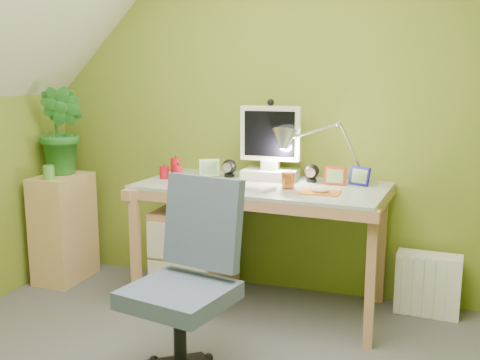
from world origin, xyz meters
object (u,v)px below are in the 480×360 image
(task_chair, at_px, (179,293))
(radiator, at_px, (428,284))
(desk_lamp, at_px, (343,139))
(monitor, at_px, (271,141))
(potted_plant, at_px, (63,131))
(side_ledge, at_px, (64,228))
(desk, at_px, (262,246))

(task_chair, distance_m, radiator, 1.65)
(desk_lamp, bearing_deg, monitor, 169.25)
(monitor, height_order, task_chair, monitor)
(potted_plant, relative_size, radiator, 1.63)
(monitor, bearing_deg, task_chair, -96.24)
(monitor, distance_m, side_ledge, 1.61)
(monitor, relative_size, side_ledge, 0.64)
(desk_lamp, height_order, radiator, desk_lamp)
(monitor, bearing_deg, desk, -91.45)
(desk, distance_m, task_chair, 0.99)
(side_ledge, bearing_deg, desk_lamp, 4.86)
(radiator, bearing_deg, monitor, -173.36)
(potted_plant, height_order, task_chair, potted_plant)
(monitor, bearing_deg, potted_plant, -177.05)
(monitor, xyz_separation_m, desk_lamp, (0.45, 0.00, 0.03))
(desk, relative_size, potted_plant, 2.40)
(side_ledge, bearing_deg, radiator, 4.96)
(desk, height_order, monitor, monitor)
(desk, bearing_deg, potted_plant, -178.82)
(desk_lamp, relative_size, task_chair, 0.60)
(potted_plant, xyz_separation_m, radiator, (2.45, 0.16, -0.87))
(desk_lamp, bearing_deg, radiator, -5.42)
(task_chair, bearing_deg, radiator, 59.92)
(desk, height_order, desk_lamp, desk_lamp)
(desk, xyz_separation_m, desk_lamp, (0.45, 0.18, 0.67))
(monitor, height_order, radiator, monitor)
(side_ledge, bearing_deg, task_chair, -36.31)
(desk, distance_m, monitor, 0.66)
(desk_lamp, height_order, task_chair, desk_lamp)
(side_ledge, height_order, potted_plant, potted_plant)
(desk_lamp, relative_size, side_ledge, 0.72)
(monitor, distance_m, desk_lamp, 0.45)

